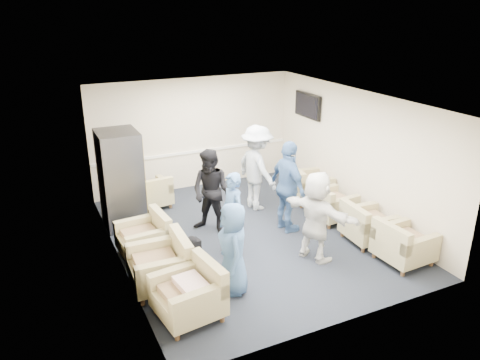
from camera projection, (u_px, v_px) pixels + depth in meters
name	position (u px, v px, depth m)	size (l,w,h in m)	color
floor	(249.00, 235.00, 9.28)	(6.00, 6.00, 0.00)	black
ceiling	(250.00, 100.00, 8.32)	(6.00, 6.00, 0.00)	white
back_wall	(194.00, 134.00, 11.33)	(5.00, 0.02, 2.70)	beige
front_wall	(348.00, 239.00, 6.26)	(5.00, 0.02, 2.70)	beige
left_wall	(115.00, 193.00, 7.80)	(0.02, 6.00, 2.70)	beige
right_wall	(356.00, 154.00, 9.80)	(0.02, 6.00, 2.70)	beige
chair_rail	(195.00, 152.00, 11.48)	(4.98, 0.04, 0.06)	white
tv	(308.00, 106.00, 11.05)	(0.10, 1.00, 0.58)	black
armchair_left_near	(192.00, 295.00, 6.77)	(0.99, 0.99, 0.71)	tan
armchair_left_mid	(163.00, 266.00, 7.49)	(0.95, 0.95, 0.73)	tan
armchair_left_far	(146.00, 238.00, 8.45)	(0.90, 0.90, 0.67)	tan
armchair_right_near	(402.00, 245.00, 8.19)	(0.88, 0.88, 0.68)	tan
armchair_right_midnear	(366.00, 226.00, 8.93)	(0.89, 0.89, 0.67)	tan
armchair_right_midfar	(330.00, 205.00, 9.84)	(0.89, 0.89, 0.66)	tan
armchair_right_far	(307.00, 186.00, 10.81)	(0.97, 0.97, 0.70)	tan
armchair_corner	(152.00, 194.00, 10.46)	(0.86, 0.86, 0.63)	tan
vending_machine	(121.00, 179.00, 9.44)	(0.80, 0.94, 1.98)	#505058
backpack	(192.00, 248.00, 8.29)	(0.31, 0.24, 0.48)	black
pillow	(191.00, 285.00, 6.70)	(0.49, 0.37, 0.14)	white
person_front_left	(233.00, 249.00, 7.24)	(0.74, 0.48, 1.51)	#3E6296
person_mid_left	(232.00, 214.00, 8.36)	(0.57, 0.37, 1.55)	#3E6296
person_back_left	(211.00, 192.00, 9.15)	(0.83, 0.64, 1.70)	black
person_back_right	(257.00, 168.00, 10.19)	(1.22, 0.70, 1.89)	silver
person_mid_right	(288.00, 187.00, 9.18)	(1.09, 0.45, 1.86)	#3E6296
person_front_right	(316.00, 216.00, 8.17)	(1.53, 0.49, 1.65)	white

